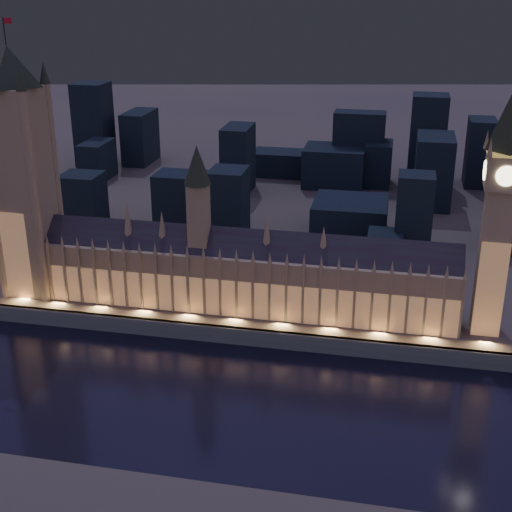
# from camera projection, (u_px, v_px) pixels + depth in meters

# --- Properties ---
(ground_plane) EXTENTS (2000.00, 2000.00, 0.00)m
(ground_plane) POSITION_uv_depth(u_px,v_px,m) (216.00, 392.00, 287.15)
(ground_plane) COLOR black
(ground_plane) RESTS_ON ground
(north_bank) EXTENTS (2000.00, 960.00, 8.00)m
(north_bank) POSITION_uv_depth(u_px,v_px,m) (339.00, 125.00, 757.97)
(north_bank) COLOR #40393F
(north_bank) RESTS_ON ground
(embankment_wall) EXTENTS (2000.00, 2.50, 8.00)m
(embankment_wall) POSITION_uv_depth(u_px,v_px,m) (239.00, 336.00, 322.90)
(embankment_wall) COLOR #475558
(embankment_wall) RESTS_ON ground
(palace_of_westminster) EXTENTS (202.00, 21.89, 78.00)m
(palace_of_westminster) POSITION_uv_depth(u_px,v_px,m) (239.00, 272.00, 334.18)
(palace_of_westminster) COLOR #8E8457
(palace_of_westminster) RESTS_ON north_bank
(victoria_tower) EXTENTS (31.68, 31.68, 130.99)m
(victoria_tower) POSITION_uv_depth(u_px,v_px,m) (21.00, 163.00, 336.60)
(victoria_tower) COLOR #8E8457
(victoria_tower) RESTS_ON north_bank
(elizabeth_tower) EXTENTS (18.00, 18.00, 114.31)m
(elizabeth_tower) POSITION_uv_depth(u_px,v_px,m) (501.00, 193.00, 296.32)
(elizabeth_tower) COLOR #8E8457
(elizabeth_tower) RESTS_ON north_bank
(city_backdrop) EXTENTS (474.77, 215.63, 66.71)m
(city_backdrop) POSITION_uv_depth(u_px,v_px,m) (357.00, 170.00, 493.86)
(city_backdrop) COLOR black
(city_backdrop) RESTS_ON north_bank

